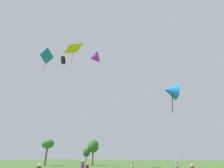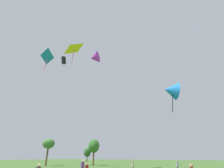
# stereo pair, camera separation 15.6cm
# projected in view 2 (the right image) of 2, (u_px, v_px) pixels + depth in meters

# --- Properties ---
(person_standing_1) EXTENTS (0.35, 0.35, 1.59)m
(person_standing_1) POSITION_uv_depth(u_px,v_px,m) (133.00, 166.00, 24.02)
(person_standing_1) COLOR tan
(person_standing_1) RESTS_ON ground
(person_standing_2) EXTENTS (0.40, 0.40, 1.78)m
(person_standing_2) POSITION_uv_depth(u_px,v_px,m) (177.00, 165.00, 23.75)
(person_standing_2) COLOR gray
(person_standing_2) RESTS_ON ground
(person_standing_4) EXTENTS (0.41, 0.41, 1.84)m
(person_standing_4) POSITION_uv_depth(u_px,v_px,m) (82.00, 167.00, 18.95)
(person_standing_4) COLOR #2D2D33
(person_standing_4) RESTS_ON ground
(kite_flying_0) EXTENTS (7.61, 5.47, 28.00)m
(kite_flying_0) POSITION_uv_depth(u_px,v_px,m) (64.00, 61.00, 45.72)
(kite_flying_0) COLOR silver
(kite_flying_0) RESTS_ON ground
(kite_flying_2) EXTENTS (6.64, 6.59, 23.71)m
(kite_flying_2) POSITION_uv_depth(u_px,v_px,m) (74.00, 49.00, 34.53)
(kite_flying_2) COLOR silver
(kite_flying_2) RESTS_ON ground
(kite_flying_3) EXTENTS (3.42, 11.01, 13.20)m
(kite_flying_3) POSITION_uv_depth(u_px,v_px,m) (171.00, 90.00, 25.63)
(kite_flying_3) COLOR silver
(kite_flying_3) RESTS_ON ground
(kite_flying_4) EXTENTS (9.55, 3.28, 26.69)m
(kite_flying_4) POSITION_uv_depth(u_px,v_px,m) (94.00, 58.00, 41.48)
(kite_flying_4) COLOR silver
(kite_flying_4) RESTS_ON ground
(kite_flying_5) EXTENTS (11.35, 5.74, 23.50)m
(kite_flying_5) POSITION_uv_depth(u_px,v_px,m) (47.00, 57.00, 36.79)
(kite_flying_5) COLOR silver
(kite_flying_5) RESTS_ON ground
(park_tree_0) EXTENTS (2.19, 2.19, 4.79)m
(park_tree_0) POSITION_uv_depth(u_px,v_px,m) (87.00, 152.00, 51.38)
(park_tree_0) COLOR brown
(park_tree_0) RESTS_ON ground
(park_tree_1) EXTENTS (3.08, 3.08, 6.80)m
(park_tree_1) POSITION_uv_depth(u_px,v_px,m) (94.00, 146.00, 46.12)
(park_tree_1) COLOR brown
(park_tree_1) RESTS_ON ground
(park_tree_2) EXTENTS (3.22, 3.22, 6.85)m
(park_tree_2) POSITION_uv_depth(u_px,v_px,m) (49.00, 144.00, 45.25)
(park_tree_2) COLOR brown
(park_tree_2) RESTS_ON ground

